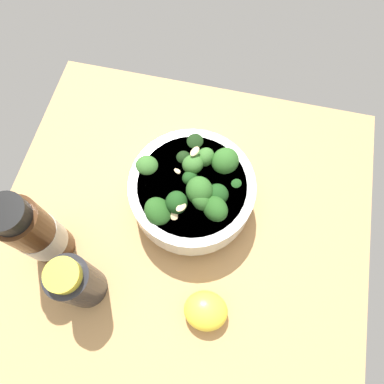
{
  "coord_description": "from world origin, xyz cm",
  "views": [
    {
      "loc": [
        -13.76,
        -4.91,
        53.67
      ],
      "look_at": [
        5.87,
        -0.53,
        4.0
      ],
      "focal_mm": 33.57,
      "sensor_mm": 36.0,
      "label": 1
    }
  ],
  "objects": [
    {
      "name": "bowl_of_broccoli",
      "position": [
        5.95,
        -0.61,
        4.7
      ],
      "size": [
        18.34,
        18.53,
        10.41
      ],
      "color": "white",
      "rests_on": "ground_plane"
    },
    {
      "name": "lemon_wedge",
      "position": [
        -10.07,
        -6.03,
        1.89
      ],
      "size": [
        5.48,
        6.18,
        3.77
      ],
      "primitive_type": "ellipsoid",
      "rotation": [
        0.0,
        0.0,
        4.73
      ],
      "color": "yellow",
      "rests_on": "ground_plane"
    },
    {
      "name": "bottle_short",
      "position": [
        -5.8,
        18.07,
        7.51
      ],
      "size": [
        5.93,
        5.93,
        16.68
      ],
      "color": "#472814",
      "rests_on": "ground_plane"
    },
    {
      "name": "ground_plane",
      "position": [
        0.0,
        0.0,
        -1.98
      ],
      "size": [
        57.18,
        57.18,
        3.96
      ],
      "primitive_type": "cube",
      "color": "tan"
    },
    {
      "name": "bottle_tall",
      "position": [
        -10.53,
        11.32,
        5.64
      ],
      "size": [
        5.7,
        5.7,
        11.92
      ],
      "color": "black",
      "rests_on": "ground_plane"
    }
  ]
}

